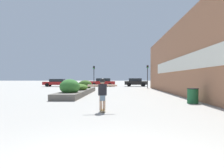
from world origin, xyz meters
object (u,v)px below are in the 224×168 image
(car_rightmost, at_px, (57,83))
(traffic_light_left, at_px, (94,73))
(skateboard, at_px, (102,110))
(car_center_left, at_px, (180,82))
(car_center_right, at_px, (136,82))
(trash_bin, at_px, (193,96))
(car_leftmost, at_px, (103,82))
(skateboarder, at_px, (102,91))
(traffic_light_right, at_px, (148,72))

(car_rightmost, relative_size, traffic_light_left, 1.35)
(skateboard, height_order, car_center_left, car_center_left)
(car_center_right, height_order, car_rightmost, car_center_right)
(skateboard, bearing_deg, car_rightmost, 98.26)
(trash_bin, height_order, car_rightmost, car_rightmost)
(car_center_right, relative_size, traffic_light_left, 1.23)
(traffic_light_left, bearing_deg, car_center_left, 24.26)
(car_leftmost, distance_m, traffic_light_left, 6.50)
(car_rightmost, bearing_deg, trash_bin, -149.42)
(skateboarder, bearing_deg, traffic_light_left, 86.08)
(traffic_light_right, bearing_deg, car_rightmost, 162.01)
(car_leftmost, height_order, car_center_left, car_leftmost)
(car_leftmost, xyz_separation_m, traffic_light_left, (-0.93, -6.24, 1.56))
(trash_bin, relative_size, car_center_right, 0.21)
(car_leftmost, bearing_deg, traffic_light_left, 171.55)
(skateboard, distance_m, traffic_light_right, 25.89)
(car_center_left, bearing_deg, car_leftmost, 93.05)
(skateboard, height_order, car_rightmost, car_rightmost)
(skateboarder, relative_size, car_center_left, 0.36)
(car_center_right, xyz_separation_m, car_rightmost, (-14.75, -1.11, -0.05))
(skateboarder, height_order, car_center_right, car_center_right)
(skateboard, distance_m, car_rightmost, 32.33)
(car_center_left, relative_size, traffic_light_left, 1.12)
(skateboarder, bearing_deg, trash_bin, 22.72)
(traffic_light_left, bearing_deg, skateboard, -82.65)
(car_rightmost, bearing_deg, car_center_right, -85.69)
(car_center_left, relative_size, car_rightmost, 0.83)
(car_rightmost, xyz_separation_m, traffic_light_left, (7.61, -5.66, 1.61))
(car_leftmost, xyz_separation_m, car_rightmost, (-8.54, -0.58, -0.05))
(car_leftmost, distance_m, car_center_right, 6.23)
(skateboarder, xyz_separation_m, car_center_right, (3.94, 31.57, -0.14))
(car_rightmost, xyz_separation_m, traffic_light_right, (16.13, -5.24, 1.70))
(trash_bin, height_order, car_leftmost, car_leftmost)
(trash_bin, bearing_deg, traffic_light_left, 111.36)
(car_rightmost, height_order, traffic_light_left, traffic_light_left)
(trash_bin, relative_size, traffic_light_left, 0.26)
(skateboarder, distance_m, car_center_left, 34.15)
(skateboarder, xyz_separation_m, car_center_left, (12.39, 31.82, -0.17))
(skateboard, bearing_deg, trash_bin, 22.72)
(skateboard, xyz_separation_m, car_rightmost, (-10.81, 30.46, 0.69))
(car_center_right, relative_size, car_rightmost, 0.91)
(skateboarder, relative_size, trash_bin, 1.54)
(car_center_right, distance_m, traffic_light_left, 9.96)
(skateboarder, distance_m, traffic_light_left, 25.05)
(traffic_light_right, bearing_deg, car_center_right, 102.26)
(car_center_left, bearing_deg, skateboard, 158.74)
(trash_bin, height_order, car_center_left, car_center_left)
(car_leftmost, distance_m, car_center_left, 14.68)
(skateboarder, xyz_separation_m, trash_bin, (5.14, 3.47, -0.49))
(skateboard, bearing_deg, car_leftmost, 82.91)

